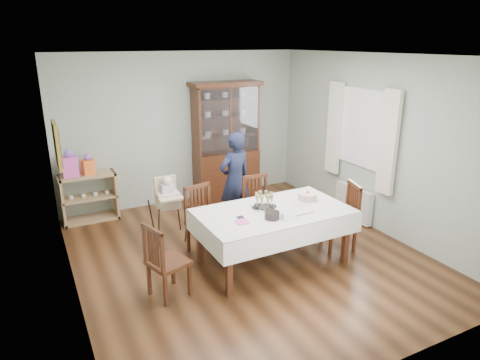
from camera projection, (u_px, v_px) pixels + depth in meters
floor at (247, 255)px, 6.02m from camera, size 5.00×5.00×0.00m
room_shell at (230, 129)px, 5.94m from camera, size 5.00×5.00×5.00m
dining_table at (273, 236)px, 5.69m from camera, size 2.01×1.17×0.76m
china_cabinet at (226, 140)px, 7.90m from camera, size 1.30×0.48×2.18m
sideboard at (89, 197)px, 7.07m from camera, size 0.90×0.38×0.80m
picture_frame at (57, 145)px, 5.22m from camera, size 0.04×0.48×0.58m
window at (363, 128)px, 6.74m from camera, size 0.04×1.02×1.22m
curtain_left at (389, 143)px, 6.22m from camera, size 0.07×0.30×1.55m
curtain_right at (334, 128)px, 7.27m from camera, size 0.07×0.30×1.55m
radiator at (353, 203)px, 7.11m from camera, size 0.10×0.80×0.55m
chair_far_left at (205, 234)px, 5.99m from camera, size 0.50×0.50×0.97m
chair_far_right at (260, 221)px, 6.44m from camera, size 0.45×0.45×0.95m
chair_end_left at (168, 274)px, 4.98m from camera, size 0.51×0.51×0.92m
chair_end_right at (340, 229)px, 6.16m from camera, size 0.54×0.54×0.96m
woman at (235, 180)px, 6.71m from camera, size 0.62×0.47×1.55m
high_chair at (169, 215)px, 6.38m from camera, size 0.46×0.46×0.99m
champagne_tray at (264, 203)px, 5.64m from camera, size 0.34×0.34×0.21m
birthday_cake at (307, 197)px, 5.90m from camera, size 0.30×0.30×0.21m
plate_stack_dark at (272, 215)px, 5.30m from camera, size 0.21×0.21×0.09m
plate_stack_white at (289, 215)px, 5.31m from camera, size 0.20×0.20×0.08m
napkin_stack at (242, 222)px, 5.20m from camera, size 0.17×0.17×0.02m
cutlery at (239, 219)px, 5.30m from camera, size 0.12×0.17×0.01m
cake_knife at (305, 214)px, 5.44m from camera, size 0.27×0.03×0.01m
gift_bag_pink at (70, 165)px, 6.77m from camera, size 0.24×0.16×0.44m
gift_bag_orange at (88, 165)px, 6.90m from camera, size 0.21×0.17×0.34m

